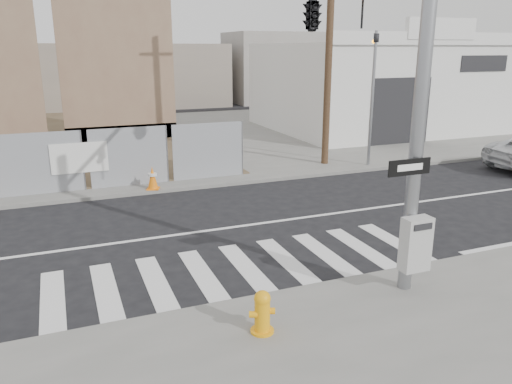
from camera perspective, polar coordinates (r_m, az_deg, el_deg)
name	(u,v)px	position (r m, az deg, el deg)	size (l,w,h in m)	color
ground	(212,230)	(13.41, -5.00, -4.36)	(100.00, 100.00, 0.00)	black
sidewalk_far	(133,141)	(26.70, -13.87, 5.70)	(50.00, 20.00, 0.12)	slate
signal_pole	(342,43)	(11.70, 9.80, 16.39)	(0.96, 5.87, 7.00)	gray
far_signal_pole	(373,80)	(20.31, 13.26, 12.34)	(0.16, 0.20, 5.60)	gray
concrete_wall_right	(118,75)	(26.34, -15.50, 12.74)	(5.50, 1.30, 8.00)	brown
auto_shop	(376,86)	(30.64, 13.51, 11.69)	(12.00, 10.20, 5.95)	silver
utility_pole_right	(330,34)	(20.24, 8.41, 17.46)	(1.60, 0.28, 10.00)	#503825
fire_hydrant	(262,312)	(8.47, 0.72, -13.53)	(0.52, 0.52, 0.75)	#EF9F0D
traffic_cone_d	(153,178)	(17.03, -11.74, 1.57)	(0.51, 0.51, 0.77)	orange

